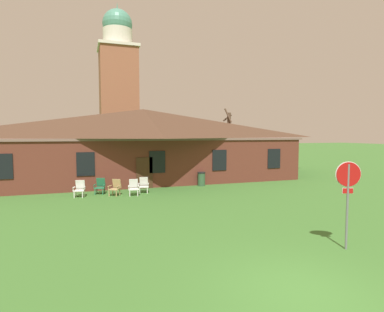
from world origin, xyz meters
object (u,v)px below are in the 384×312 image
at_px(lawn_chair_left_end, 115,187).
at_px(lawn_chair_near_door, 100,186).
at_px(lawn_chair_by_porch, 80,188).
at_px(stop_sign, 348,187).
at_px(trash_bin, 201,179).
at_px(lawn_chair_right_end, 144,185).
at_px(lawn_chair_middle, 134,187).

bearing_deg(lawn_chair_left_end, lawn_chair_near_door, 136.32).
distance_m(lawn_chair_by_porch, lawn_chair_left_end, 2.02).
height_order(stop_sign, lawn_chair_by_porch, stop_sign).
xyz_separation_m(lawn_chair_by_porch, lawn_chair_left_end, (2.01, -0.24, 0.00)).
bearing_deg(trash_bin, lawn_chair_right_end, -164.23).
bearing_deg(lawn_chair_by_porch, lawn_chair_near_door, 25.25).
height_order(lawn_chair_middle, trash_bin, trash_bin).
distance_m(stop_sign, lawn_chair_near_door, 14.07).
bearing_deg(lawn_chair_middle, lawn_chair_near_door, 148.93).
relative_size(stop_sign, lawn_chair_left_end, 2.92).
bearing_deg(lawn_chair_near_door, stop_sign, -60.38).
distance_m(lawn_chair_by_porch, lawn_chair_middle, 3.09).
bearing_deg(lawn_chair_by_porch, lawn_chair_right_end, 1.36).
height_order(lawn_chair_near_door, lawn_chair_left_end, same).
distance_m(stop_sign, lawn_chair_left_end, 12.97).
distance_m(lawn_chair_middle, lawn_chair_right_end, 0.98).
height_order(lawn_chair_by_porch, lawn_chair_near_door, same).
relative_size(lawn_chair_near_door, lawn_chair_right_end, 1.00).
relative_size(lawn_chair_by_porch, lawn_chair_near_door, 1.00).
bearing_deg(lawn_chair_near_door, lawn_chair_middle, -31.07).
bearing_deg(stop_sign, lawn_chair_near_door, 119.62).
relative_size(stop_sign, lawn_chair_right_end, 2.92).
height_order(lawn_chair_right_end, trash_bin, trash_bin).
distance_m(lawn_chair_near_door, lawn_chair_middle, 2.17).
height_order(lawn_chair_by_porch, lawn_chair_left_end, same).
xyz_separation_m(lawn_chair_middle, trash_bin, (5.04, 1.88, -0.00)).
relative_size(stop_sign, lawn_chair_by_porch, 2.92).
bearing_deg(lawn_chair_right_end, lawn_chair_left_end, -169.22).
xyz_separation_m(stop_sign, lawn_chair_right_end, (-4.33, 11.70, -1.49)).
distance_m(stop_sign, lawn_chair_middle, 12.23).
relative_size(lawn_chair_right_end, trash_bin, 0.98).
bearing_deg(lawn_chair_near_door, trash_bin, 6.24).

